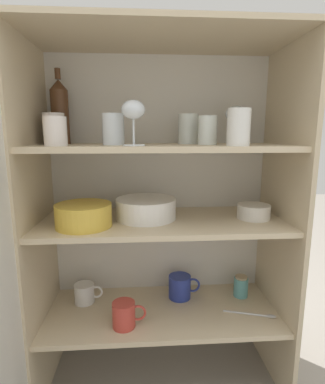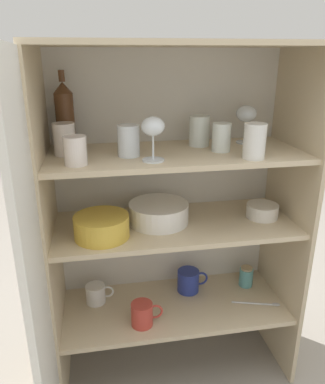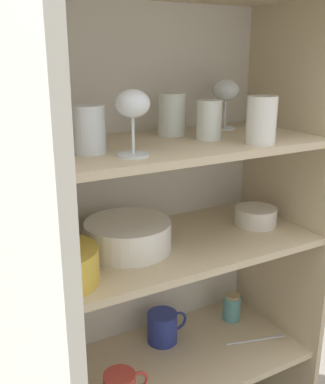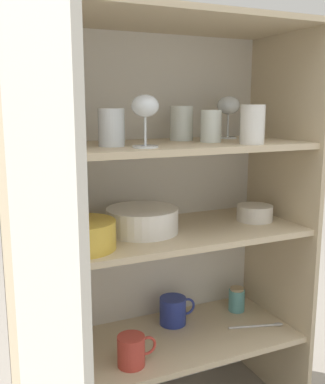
{
  "view_description": "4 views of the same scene",
  "coord_description": "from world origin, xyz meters",
  "px_view_note": "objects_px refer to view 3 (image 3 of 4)",
  "views": [
    {
      "loc": [
        -0.08,
        -0.94,
        1.03
      ],
      "look_at": [
        0.0,
        0.19,
        0.82
      ],
      "focal_mm": 28.0,
      "sensor_mm": 36.0,
      "label": 1
    },
    {
      "loc": [
        -0.29,
        -1.13,
        1.34
      ],
      "look_at": [
        -0.05,
        0.23,
        0.83
      ],
      "focal_mm": 35.0,
      "sensor_mm": 36.0,
      "label": 2
    },
    {
      "loc": [
        -0.53,
        -0.82,
        1.22
      ],
      "look_at": [
        0.03,
        0.19,
        0.86
      ],
      "focal_mm": 42.0,
      "sensor_mm": 36.0,
      "label": 3
    },
    {
      "loc": [
        -0.59,
        -1.11,
        1.12
      ],
      "look_at": [
        0.0,
        0.2,
        0.84
      ],
      "focal_mm": 42.0,
      "sensor_mm": 36.0,
      "label": 4
    }
  ],
  "objects_px": {
    "serving_bowl_small": "(256,215)",
    "storage_jar": "(232,307)",
    "mixing_bowl_large": "(55,265)",
    "plate_stack_white": "(128,235)"
  },
  "relations": [
    {
      "from": "mixing_bowl_large",
      "to": "plate_stack_white",
      "type": "bearing_deg",
      "value": 21.34
    },
    {
      "from": "mixing_bowl_large",
      "to": "serving_bowl_small",
      "type": "relative_size",
      "value": 1.56
    },
    {
      "from": "plate_stack_white",
      "to": "serving_bowl_small",
      "type": "bearing_deg",
      "value": -3.65
    },
    {
      "from": "mixing_bowl_large",
      "to": "serving_bowl_small",
      "type": "xyz_separation_m",
      "value": [
        0.65,
        0.06,
        -0.01
      ]
    },
    {
      "from": "serving_bowl_small",
      "to": "storage_jar",
      "type": "xyz_separation_m",
      "value": [
        -0.0,
        0.09,
        -0.38
      ]
    },
    {
      "from": "plate_stack_white",
      "to": "storage_jar",
      "type": "bearing_deg",
      "value": 8.55
    },
    {
      "from": "storage_jar",
      "to": "mixing_bowl_large",
      "type": "bearing_deg",
      "value": -166.83
    },
    {
      "from": "mixing_bowl_large",
      "to": "serving_bowl_small",
      "type": "bearing_deg",
      "value": 5.35
    },
    {
      "from": "serving_bowl_small",
      "to": "mixing_bowl_large",
      "type": "bearing_deg",
      "value": -174.65
    },
    {
      "from": "plate_stack_white",
      "to": "storage_jar",
      "type": "distance_m",
      "value": 0.58
    }
  ]
}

